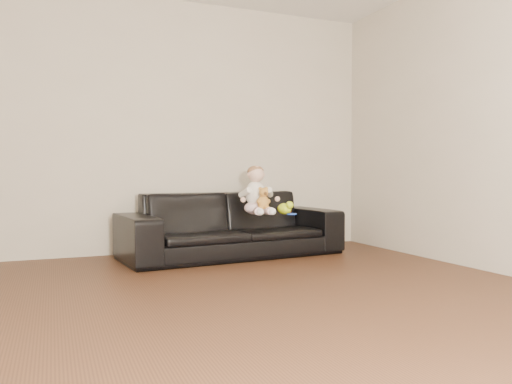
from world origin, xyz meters
name	(u,v)px	position (x,y,z in m)	size (l,w,h in m)	color
floor	(232,333)	(0.00, 0.00, 0.00)	(5.50, 5.50, 0.00)	#452918
wall_back	(140,125)	(0.00, 2.75, 1.30)	(5.00, 5.00, 0.00)	#BEB49F
sofa	(232,224)	(0.80, 2.25, 0.31)	(2.14, 0.84, 0.63)	black
baby	(257,193)	(1.01, 2.13, 0.62)	(0.34, 0.41, 0.48)	#F7D0D7
teddy_bear	(263,199)	(1.02, 1.99, 0.57)	(0.14, 0.14, 0.21)	#C08736
toy_green	(284,209)	(1.27, 2.04, 0.47)	(0.13, 0.16, 0.11)	#C1E51B
toy_rattle	(288,211)	(1.32, 2.05, 0.45)	(0.07, 0.07, 0.07)	#DA4519
toy_blue_disc	(292,214)	(1.33, 1.99, 0.42)	(0.10, 0.10, 0.01)	blue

